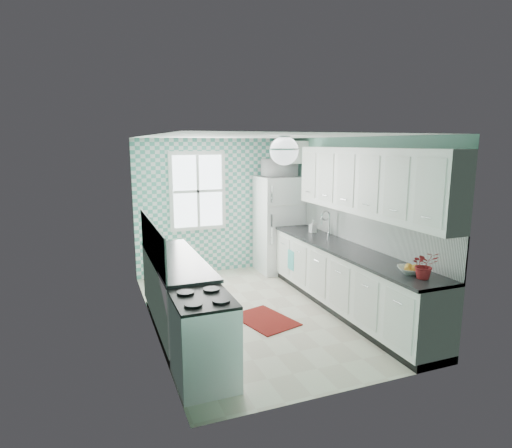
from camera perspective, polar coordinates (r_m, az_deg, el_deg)
name	(u,v)px	position (r m, az deg, el deg)	size (l,w,h in m)	color
floor	(259,312)	(6.35, 0.40, -11.68)	(3.00, 4.40, 0.02)	beige
ceiling	(259,136)	(5.87, 0.44, 11.71)	(3.00, 4.40, 0.02)	white
wall_back	(216,206)	(8.05, -5.38, 2.40)	(3.00, 0.02, 2.50)	#72B19C
wall_front	(347,270)	(4.07, 12.01, -6.06)	(3.00, 0.02, 2.50)	#72B19C
wall_left	(149,236)	(5.62, -14.07, -1.51)	(0.02, 4.40, 2.50)	#72B19C
wall_right	(351,220)	(6.68, 12.56, 0.47)	(0.02, 4.40, 2.50)	#72B19C
accent_wall	(216,206)	(8.03, -5.34, 2.37)	(3.00, 0.01, 2.50)	#51A997
window	(198,191)	(7.88, -7.78, 4.36)	(1.04, 0.05, 1.44)	white
backsplash_right	(365,229)	(6.35, 14.36, -0.63)	(0.02, 3.60, 0.51)	white
backsplash_left	(152,241)	(5.56, -13.72, -2.20)	(0.02, 2.15, 0.51)	white
upper_cabinets_right	(367,181)	(6.01, 14.59, 5.52)	(0.33, 3.20, 0.90)	white
upper_cabinet_fridge	(288,152)	(8.07, 4.29, 9.56)	(0.40, 0.74, 0.40)	white
ceiling_light	(284,151)	(5.13, 3.77, 9.75)	(0.34, 0.34, 0.35)	silver
base_cabinets_right	(346,281)	(6.38, 11.92, -7.40)	(0.60, 3.60, 0.90)	white
countertop_right	(346,249)	(6.24, 11.97, -3.31)	(0.63, 3.60, 0.04)	black
base_cabinets_left	(177,294)	(5.81, -10.54, -9.18)	(0.60, 2.15, 0.90)	white
countertop_left	(177,260)	(5.67, -10.55, -4.69)	(0.63, 2.15, 0.04)	black
fridge	(279,224)	(8.09, 3.06, -0.03)	(0.78, 0.78, 1.80)	silver
stove	(204,339)	(4.50, -6.96, -14.96)	(0.59, 0.74, 0.89)	white
sink	(319,237)	(6.93, 8.43, -1.71)	(0.51, 0.43, 0.53)	silver
rug	(265,320)	(6.05, 1.22, -12.64)	(0.61, 0.87, 0.01)	maroon
dish_towel	(291,260)	(7.21, 4.68, -4.83)	(0.01, 0.22, 0.33)	teal
fruit_bowl	(411,270)	(5.23, 19.99, -5.81)	(0.30, 0.30, 0.07)	white
potted_plant	(425,265)	(5.06, 21.55, -5.08)	(0.28, 0.24, 0.31)	#A52517
soap_bottle	(313,226)	(7.19, 7.58, -0.30)	(0.10, 0.10, 0.21)	#8DAFBD
microwave	(279,168)	(7.96, 3.14, 7.50)	(0.58, 0.40, 0.32)	white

